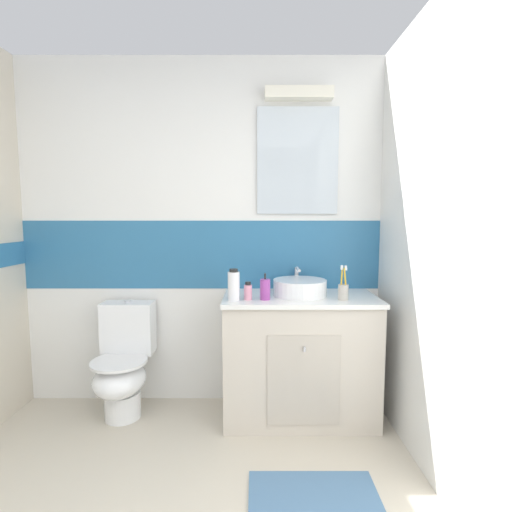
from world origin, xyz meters
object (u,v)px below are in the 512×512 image
at_px(sink_basin, 301,287).
at_px(toilet, 124,364).
at_px(soap_dispenser, 266,289).
at_px(lotion_bottle_short, 249,291).
at_px(toothbrush_cup, 344,291).
at_px(mouthwash_bottle, 234,286).

xyz_separation_m(sink_basin, toilet, (-1.21, 0.01, -0.54)).
xyz_separation_m(soap_dispenser, lotion_bottle_short, (-0.11, -0.00, -0.01)).
distance_m(sink_basin, toothbrush_cup, 0.30).
bearing_deg(soap_dispenser, mouthwash_bottle, -170.59).
xyz_separation_m(toilet, mouthwash_bottle, (0.78, -0.17, 0.58)).
bearing_deg(toothbrush_cup, toilet, 174.36).
xyz_separation_m(lotion_bottle_short, mouthwash_bottle, (-0.09, -0.03, 0.04)).
bearing_deg(soap_dispenser, lotion_bottle_short, -177.69).
height_order(toilet, mouthwash_bottle, mouthwash_bottle).
bearing_deg(soap_dispenser, sink_basin, 29.24).
xyz_separation_m(toothbrush_cup, lotion_bottle_short, (-0.61, 0.00, -0.01)).
bearing_deg(sink_basin, toothbrush_cup, -27.98).
bearing_deg(toothbrush_cup, soap_dispenser, 179.25).
xyz_separation_m(soap_dispenser, mouthwash_bottle, (-0.20, -0.03, 0.03)).
bearing_deg(lotion_bottle_short, soap_dispenser, 2.31).
xyz_separation_m(toilet, lotion_bottle_short, (0.87, -0.14, 0.54)).
bearing_deg(toothbrush_cup, sink_basin, 152.02).
relative_size(sink_basin, mouthwash_bottle, 1.97).
relative_size(soap_dispenser, lotion_bottle_short, 1.49).
relative_size(sink_basin, toothbrush_cup, 1.81).
bearing_deg(soap_dispenser, toilet, 171.89).
relative_size(toilet, soap_dispenser, 4.56).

